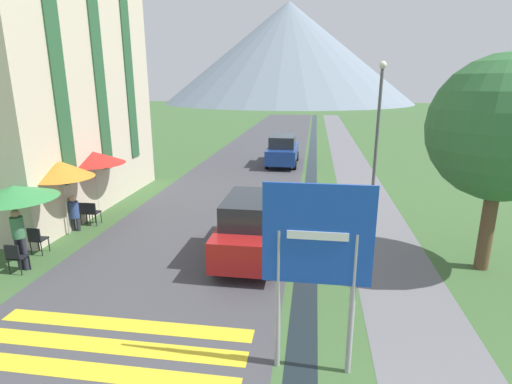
# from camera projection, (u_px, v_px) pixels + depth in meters

# --- Properties ---
(ground_plane) EXTENTS (160.00, 160.00, 0.00)m
(ground_plane) POSITION_uv_depth(u_px,v_px,m) (291.00, 170.00, 23.05)
(ground_plane) COLOR #3D6033
(road) EXTENTS (6.40, 60.00, 0.01)m
(road) POSITION_uv_depth(u_px,v_px,m) (268.00, 143.00, 32.93)
(road) COLOR #424247
(road) RESTS_ON ground_plane
(footpath) EXTENTS (2.20, 60.00, 0.01)m
(footpath) POSITION_uv_depth(u_px,v_px,m) (343.00, 145.00, 32.08)
(footpath) COLOR slate
(footpath) RESTS_ON ground_plane
(drainage_channel) EXTENTS (0.60, 60.00, 0.00)m
(drainage_channel) POSITION_uv_depth(u_px,v_px,m) (313.00, 144.00, 32.41)
(drainage_channel) COLOR black
(drainage_channel) RESTS_ON ground_plane
(crosswalk_marking) EXTENTS (5.44, 1.84, 0.01)m
(crosswalk_marking) POSITION_uv_depth(u_px,v_px,m) (109.00, 346.00, 7.71)
(crosswalk_marking) COLOR yellow
(crosswalk_marking) RESTS_ON ground_plane
(mountain_distant) EXTENTS (58.50, 58.50, 22.81)m
(mountain_distant) POSITION_uv_depth(u_px,v_px,m) (288.00, 53.00, 94.19)
(mountain_distant) COLOR slate
(mountain_distant) RESTS_ON ground_plane
(hotel_building) EXTENTS (5.61, 9.62, 12.93)m
(hotel_building) POSITION_uv_depth(u_px,v_px,m) (30.00, 27.00, 14.88)
(hotel_building) COLOR beige
(hotel_building) RESTS_ON ground_plane
(road_sign) EXTENTS (1.80, 0.11, 3.41)m
(road_sign) POSITION_uv_depth(u_px,v_px,m) (317.00, 253.00, 6.51)
(road_sign) COLOR #9E9EA3
(road_sign) RESTS_ON ground_plane
(parked_car_near) EXTENTS (1.78, 4.13, 1.82)m
(parked_car_near) POSITION_uv_depth(u_px,v_px,m) (252.00, 226.00, 11.53)
(parked_car_near) COLOR #A31919
(parked_car_near) RESTS_ON ground_plane
(parked_car_far) EXTENTS (1.82, 4.43, 1.82)m
(parked_car_far) POSITION_uv_depth(u_px,v_px,m) (283.00, 150.00, 24.30)
(parked_car_far) COLOR navy
(parked_car_far) RESTS_ON ground_plane
(cafe_chair_nearest) EXTENTS (0.40, 0.40, 0.85)m
(cafe_chair_nearest) POSITION_uv_depth(u_px,v_px,m) (16.00, 256.00, 10.51)
(cafe_chair_nearest) COLOR black
(cafe_chair_nearest) RESTS_ON ground_plane
(cafe_chair_near_right) EXTENTS (0.40, 0.40, 0.85)m
(cafe_chair_near_right) POSITION_uv_depth(u_px,v_px,m) (37.00, 238.00, 11.68)
(cafe_chair_near_right) COLOR black
(cafe_chair_near_right) RESTS_ON ground_plane
(cafe_chair_far_left) EXTENTS (0.40, 0.40, 0.85)m
(cafe_chair_far_left) POSITION_uv_depth(u_px,v_px,m) (86.00, 211.00, 14.11)
(cafe_chair_far_left) COLOR black
(cafe_chair_far_left) RESTS_ON ground_plane
(cafe_chair_far_right) EXTENTS (0.40, 0.40, 0.85)m
(cafe_chair_far_right) POSITION_uv_depth(u_px,v_px,m) (92.00, 211.00, 14.09)
(cafe_chair_far_right) COLOR black
(cafe_chair_far_right) RESTS_ON ground_plane
(cafe_umbrella_front_green) EXTENTS (2.26, 2.26, 2.23)m
(cafe_umbrella_front_green) POSITION_uv_depth(u_px,v_px,m) (14.00, 192.00, 10.79)
(cafe_umbrella_front_green) COLOR #B7B2A8
(cafe_umbrella_front_green) RESTS_ON ground_plane
(cafe_umbrella_middle_orange) EXTENTS (2.02, 2.02, 2.49)m
(cafe_umbrella_middle_orange) POSITION_uv_depth(u_px,v_px,m) (61.00, 169.00, 12.77)
(cafe_umbrella_middle_orange) COLOR #B7B2A8
(cafe_umbrella_middle_orange) RESTS_ON ground_plane
(cafe_umbrella_rear_red) EXTENTS (2.32, 2.32, 2.44)m
(cafe_umbrella_rear_red) POSITION_uv_depth(u_px,v_px,m) (93.00, 158.00, 14.85)
(cafe_umbrella_rear_red) COLOR #B7B2A8
(cafe_umbrella_rear_red) RESTS_ON ground_plane
(person_standing_terrace) EXTENTS (0.32, 0.32, 1.71)m
(person_standing_terrace) POSITION_uv_depth(u_px,v_px,m) (19.00, 235.00, 10.61)
(person_standing_terrace) COLOR #282833
(person_standing_terrace) RESTS_ON ground_plane
(person_seated_far) EXTENTS (0.32, 0.32, 1.28)m
(person_seated_far) POSITION_uv_depth(u_px,v_px,m) (40.00, 224.00, 12.30)
(person_seated_far) COLOR #282833
(person_seated_far) RESTS_ON ground_plane
(person_seated_near) EXTENTS (0.32, 0.32, 1.24)m
(person_seated_near) POSITION_uv_depth(u_px,v_px,m) (74.00, 211.00, 13.54)
(person_seated_near) COLOR #282833
(person_seated_near) RESTS_ON ground_plane
(streetlamp) EXTENTS (0.28, 0.28, 5.66)m
(streetlamp) POSITION_uv_depth(u_px,v_px,m) (378.00, 126.00, 14.95)
(streetlamp) COLOR #515156
(streetlamp) RESTS_ON ground_plane
(tree_by_path) EXTENTS (3.67, 3.67, 5.65)m
(tree_by_path) POSITION_uv_depth(u_px,v_px,m) (503.00, 129.00, 9.94)
(tree_by_path) COLOR brown
(tree_by_path) RESTS_ON ground_plane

